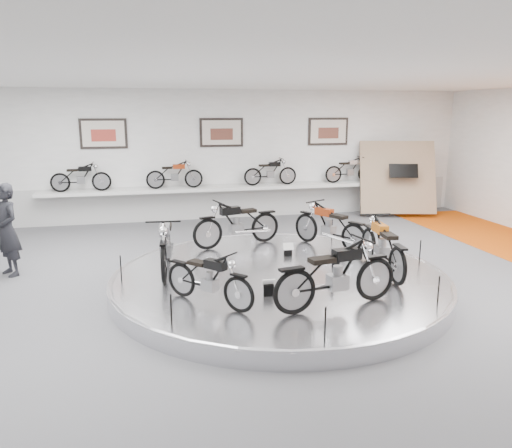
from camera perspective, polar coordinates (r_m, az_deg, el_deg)
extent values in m
plane|color=#505052|center=(9.47, 3.17, -7.95)|extent=(16.00, 16.00, 0.00)
plane|color=white|center=(8.88, 3.50, 16.96)|extent=(16.00, 16.00, 0.00)
plane|color=white|center=(15.75, -3.94, 7.85)|extent=(16.00, 0.00, 16.00)
cube|color=#BCBCBA|center=(15.93, -3.85, 2.64)|extent=(15.68, 0.04, 1.10)
cylinder|color=silver|center=(9.69, 2.68, -6.51)|extent=(6.40, 6.40, 0.30)
torus|color=#B2B2BA|center=(9.65, 2.69, -5.84)|extent=(6.40, 6.40, 0.10)
cube|color=silver|center=(15.58, -3.71, 4.10)|extent=(11.00, 0.55, 0.10)
cube|color=beige|center=(15.50, -17.03, 9.84)|extent=(1.35, 0.06, 0.88)
cube|color=beige|center=(15.67, -3.96, 10.39)|extent=(1.35, 0.06, 0.88)
cube|color=beige|center=(16.60, 8.26, 10.43)|extent=(1.35, 0.06, 0.88)
cube|color=#91745C|center=(16.83, 15.87, 5.15)|extent=(2.56, 1.52, 2.30)
imported|color=black|center=(11.45, -26.58, -0.61)|extent=(0.79, 0.84, 1.93)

